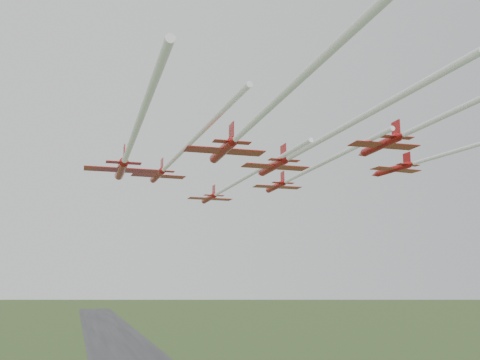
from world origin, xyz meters
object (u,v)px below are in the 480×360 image
object	(u,v)px
jet_row2_left	(172,161)
jet_row2_right	(295,177)
jet_row4_left	(249,126)
jet_row4_right	(435,120)
jet_row3_mid	(301,151)
jet_row3_right	(468,147)
jet_row3_left	(127,154)
jet_lead	(227,188)

from	to	relation	value
jet_row2_left	jet_row2_right	bearing A→B (deg)	9.23
jet_row4_left	jet_row4_right	xyz separation A→B (m)	(19.10, -0.20, 2.24)
jet_row3_mid	jet_row3_right	distance (m)	22.90
jet_row3_mid	jet_row3_right	xyz separation A→B (m)	(22.75, -2.00, 1.66)
jet_row2_right	jet_row3_mid	distance (m)	17.82
jet_row3_left	jet_row3_right	distance (m)	43.43
jet_row3_right	jet_row4_right	bearing A→B (deg)	-143.97
jet_row3_mid	jet_row2_left	bearing A→B (deg)	136.17
jet_row4_left	jet_row4_right	size ratio (longest dim) A/B	0.95
jet_row2_right	jet_row3_right	size ratio (longest dim) A/B	0.73
jet_row2_right	jet_row4_right	distance (m)	32.03
jet_row2_left	jet_row4_right	xyz separation A→B (m)	(21.08, -28.09, -0.48)
jet_lead	jet_row4_left	bearing A→B (deg)	-103.88
jet_lead	jet_row3_left	bearing A→B (deg)	-124.81
jet_row2_left	jet_row4_right	size ratio (longest dim) A/B	1.02
jet_row4_left	jet_row4_right	bearing A→B (deg)	0.45
jet_row3_mid	jet_row3_right	size ratio (longest dim) A/B	0.79
jet_row4_left	jet_row3_right	bearing A→B (deg)	22.02
jet_row4_left	jet_row3_left	bearing A→B (deg)	119.20
jet_row4_left	jet_row3_mid	bearing A→B (deg)	53.80
jet_row3_mid	jet_row4_left	size ratio (longest dim) A/B	1.05
jet_lead	jet_row3_mid	distance (m)	30.56
jet_row2_left	jet_row3_mid	xyz separation A→B (m)	(13.48, -12.77, -0.58)
jet_row3_left	jet_row4_left	bearing A→B (deg)	-61.24
jet_row3_left	jet_row4_right	size ratio (longest dim) A/B	0.99
jet_row4_right	jet_row4_left	bearing A→B (deg)	-178.87
jet_lead	jet_row2_right	world-z (taller)	jet_lead
jet_row2_left	jet_row2_right	distance (m)	20.15
jet_lead	jet_row2_left	distance (m)	21.88
jet_row3_right	jet_row4_left	distance (m)	36.88
jet_lead	jet_row2_right	distance (m)	15.53
jet_row3_mid	jet_row4_left	xyz separation A→B (m)	(-11.50, -15.12, -2.14)
jet_row2_left	jet_row4_right	world-z (taller)	jet_row2_left
jet_lead	jet_row3_left	world-z (taller)	jet_lead
jet_row2_right	jet_row4_right	bearing A→B (deg)	-86.11
jet_row3_mid	jet_row4_right	bearing A→B (deg)	-64.02
jet_row3_right	jet_row4_left	world-z (taller)	jet_row3_right
jet_lead	jet_row2_right	xyz separation A→B (m)	(7.00, -13.86, -0.18)
jet_row3_left	jet_lead	bearing A→B (deg)	56.41
jet_lead	jet_row2_left	size ratio (longest dim) A/B	1.12
jet_lead	jet_row3_mid	world-z (taller)	jet_lead
jet_row3_left	jet_row3_mid	distance (m)	20.53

